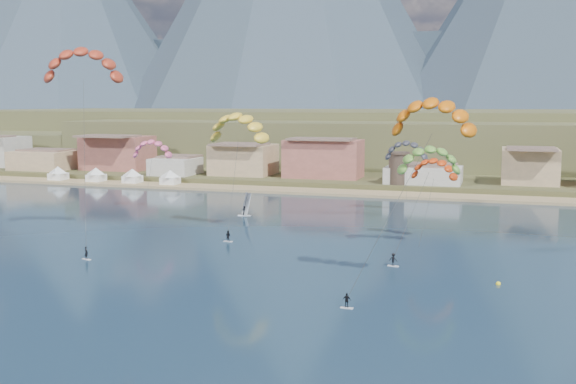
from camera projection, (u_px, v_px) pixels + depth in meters
The scene contains 17 objects.
ground at pixel (200, 320), 73.06m from camera, with size 2400.00×2400.00×0.00m, color black.
beach at pixel (374, 194), 173.33m from camera, with size 2200.00×12.00×0.90m.
land at pixel (464, 130), 602.96m from camera, with size 2200.00×900.00×4.00m.
foothills at pixel (480, 137), 285.22m from camera, with size 940.00×210.00×18.00m.
mountain_ridge at pixel (467, 0), 837.19m from camera, with size 2060.00×480.00×400.00m.
town at pixel (250, 156), 199.30m from camera, with size 400.00×24.00×12.00m.
watchtower at pixel (398, 168), 178.62m from camera, with size 5.82×5.82×8.60m.
beach_tents at pixel (113, 172), 195.46m from camera, with size 43.40×6.40×5.00m.
kitesurfer_red at pixel (83, 60), 113.36m from camera, with size 17.03×19.91×35.20m.
kitesurfer_yellow at pixel (238, 123), 122.13m from camera, with size 13.17×14.26×23.18m.
kitesurfer_orange at pixel (432, 112), 82.72m from camera, with size 14.50×14.68×26.35m.
kitesurfer_green at pixel (429, 156), 106.84m from camera, with size 11.11×17.06×19.72m.
distant_kite_pink at pixel (152, 146), 147.00m from camera, with size 9.56×6.54×17.26m.
distant_kite_dark at pixel (406, 147), 143.21m from camera, with size 9.53×5.88×17.30m.
distant_kite_orange at pixel (434, 165), 114.31m from camera, with size 8.90×6.60×15.95m.
windsurfer at pixel (245, 209), 140.66m from camera, with size 2.81×3.06×4.87m.
buoy at pixel (498, 284), 87.35m from camera, with size 0.63×0.63×0.63m.
Camera 1 is at (30.21, -64.55, 23.28)m, focal length 42.15 mm.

